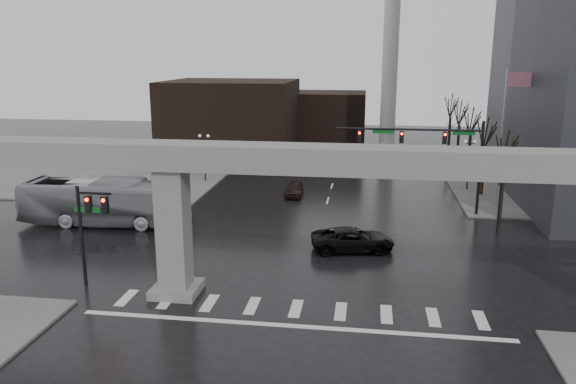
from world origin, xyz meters
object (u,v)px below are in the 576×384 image
pickup_truck (353,239)px  city_bus (104,202)px  far_car (294,189)px  signal_mast_arm (434,146)px

pickup_truck → city_bus: 20.10m
far_car → signal_mast_arm: bearing=-22.1°
pickup_truck → city_bus: size_ratio=0.43×
signal_mast_arm → city_bus: 27.23m
pickup_truck → far_car: 15.84m
signal_mast_arm → far_car: (-12.31, 4.51, -5.15)m
city_bus → far_car: 17.85m
signal_mast_arm → pickup_truck: (-6.28, -10.14, -5.03)m
city_bus → pickup_truck: bearing=-101.2°
signal_mast_arm → far_car: size_ratio=3.06×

